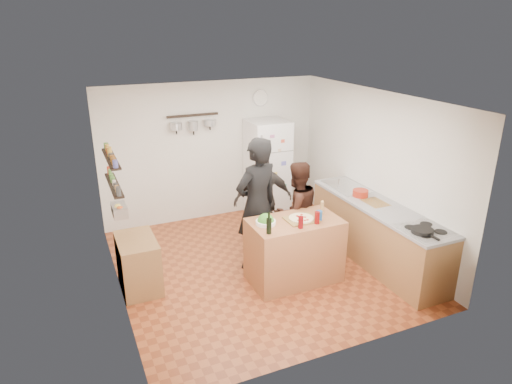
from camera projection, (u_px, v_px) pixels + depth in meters
name	position (u px, v px, depth m)	size (l,w,h in m)	color
room_shell	(248.00, 179.00, 6.77)	(4.20, 4.20, 4.20)	brown
prep_island	(294.00, 250.00, 6.36)	(1.25, 0.72, 0.91)	#A8663D
pizza_board	(301.00, 219.00, 6.21)	(0.42, 0.34, 0.02)	brown
pizza	(301.00, 218.00, 6.21)	(0.34, 0.34, 0.02)	beige
salad_bowl	(266.00, 222.00, 6.08)	(0.27, 0.27, 0.05)	white
wine_bottle	(269.00, 226.00, 5.79)	(0.07, 0.07, 0.20)	black
wine_glass_near	(301.00, 222.00, 5.95)	(0.07, 0.07, 0.16)	#59070B
wine_glass_far	(317.00, 218.00, 6.09)	(0.07, 0.07, 0.17)	#620808
pepper_mill	(322.00, 209.00, 6.39)	(0.05, 0.05, 0.16)	#A77B46
salt_canister	(319.00, 216.00, 6.19)	(0.08, 0.08, 0.14)	navy
person_left	(257.00, 205.00, 6.52)	(0.72, 0.47, 1.98)	black
person_center	(296.00, 211.00, 6.86)	(0.75, 0.59, 1.55)	black
person_back	(263.00, 200.00, 7.21)	(0.95, 0.39, 1.61)	#312D2B
counter_run	(376.00, 233.00, 6.88)	(0.63, 2.63, 0.90)	#9E7042
stove_top	(425.00, 231.00, 5.90)	(0.60, 0.62, 0.02)	white
skillet	(422.00, 231.00, 5.81)	(0.28, 0.28, 0.05)	black
sink	(346.00, 187.00, 7.45)	(0.50, 0.80, 0.03)	silver
cutting_board	(375.00, 203.00, 6.80)	(0.30, 0.40, 0.02)	olive
red_bowl	(360.00, 193.00, 7.02)	(0.24, 0.24, 0.10)	#9D2311
fridge	(267.00, 169.00, 8.42)	(0.70, 0.68, 1.80)	white
wall_clock	(260.00, 98.00, 8.26)	(0.30, 0.30, 0.03)	silver
spice_shelf_lower	(114.00, 185.00, 5.80)	(0.12, 1.00, 0.03)	black
spice_shelf_upper	(111.00, 159.00, 5.68)	(0.12, 1.00, 0.03)	black
produce_basket	(119.00, 210.00, 5.93)	(0.18, 0.35, 0.14)	silver
side_table	(138.00, 264.00, 6.19)	(0.50, 0.80, 0.73)	olive
pot_rack	(193.00, 115.00, 7.78)	(0.90, 0.04, 0.04)	black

